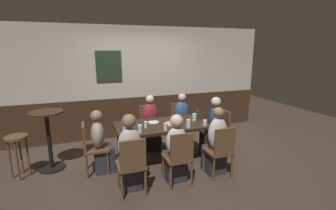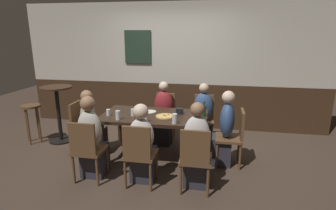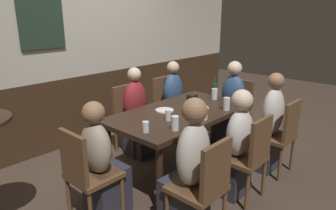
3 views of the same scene
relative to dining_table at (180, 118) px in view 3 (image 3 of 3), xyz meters
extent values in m
plane|color=#423328|center=(0.00, 0.00, -0.66)|extent=(12.00, 12.00, 0.00)
cube|color=#3D2819|center=(0.00, 1.65, -0.18)|extent=(6.40, 0.10, 0.95)
cube|color=beige|center=(0.00, 1.65, 1.12)|extent=(6.40, 0.10, 1.65)
cube|color=#233828|center=(-0.71, 1.58, 1.05)|extent=(0.56, 0.03, 0.68)
cube|color=black|center=(0.00, 0.00, 0.06)|extent=(1.66, 0.91, 0.05)
cylinder|color=black|center=(-0.73, -0.37, -0.31)|extent=(0.07, 0.07, 0.69)
cylinder|color=black|center=(0.73, -0.37, -0.31)|extent=(0.07, 0.07, 0.69)
cylinder|color=black|center=(-0.73, 0.37, -0.31)|extent=(0.07, 0.07, 0.69)
cylinder|color=black|center=(0.73, 0.37, -0.31)|extent=(0.07, 0.07, 0.69)
cube|color=brown|center=(1.17, 0.00, -0.23)|extent=(0.40, 0.40, 0.04)
cube|color=brown|center=(1.35, 0.00, 0.01)|extent=(0.04, 0.36, 0.43)
cylinder|color=brown|center=(1.00, -0.17, -0.45)|extent=(0.04, 0.04, 0.41)
cylinder|color=brown|center=(1.00, 0.17, -0.45)|extent=(0.04, 0.04, 0.41)
cylinder|color=brown|center=(1.34, -0.17, -0.45)|extent=(0.04, 0.04, 0.41)
cylinder|color=brown|center=(1.34, 0.17, -0.45)|extent=(0.04, 0.04, 0.41)
cube|color=brown|center=(-0.73, -0.79, -0.23)|extent=(0.40, 0.40, 0.04)
cube|color=brown|center=(-0.73, -0.97, 0.01)|extent=(0.36, 0.04, 0.43)
cylinder|color=brown|center=(-0.56, -0.62, -0.45)|extent=(0.04, 0.04, 0.41)
cube|color=brown|center=(-1.17, 0.00, -0.23)|extent=(0.40, 0.40, 0.04)
cube|color=brown|center=(-1.35, 0.00, 0.01)|extent=(0.04, 0.36, 0.43)
cylinder|color=brown|center=(-1.00, 0.17, -0.45)|extent=(0.04, 0.04, 0.41)
cylinder|color=brown|center=(-1.00, -0.17, -0.45)|extent=(0.04, 0.04, 0.41)
cylinder|color=brown|center=(-1.34, 0.17, -0.45)|extent=(0.04, 0.04, 0.41)
cube|color=brown|center=(0.00, -0.79, -0.23)|extent=(0.40, 0.40, 0.04)
cube|color=brown|center=(0.00, -0.97, 0.01)|extent=(0.36, 0.04, 0.43)
cylinder|color=brown|center=(-0.17, -0.62, -0.45)|extent=(0.04, 0.04, 0.41)
cylinder|color=brown|center=(0.17, -0.62, -0.45)|extent=(0.04, 0.04, 0.41)
cylinder|color=brown|center=(-0.17, -0.96, -0.45)|extent=(0.04, 0.04, 0.41)
cylinder|color=brown|center=(0.17, -0.96, -0.45)|extent=(0.04, 0.04, 0.41)
cube|color=brown|center=(0.73, -0.79, -0.23)|extent=(0.40, 0.40, 0.04)
cube|color=brown|center=(0.73, -0.97, 0.01)|extent=(0.36, 0.04, 0.43)
cylinder|color=brown|center=(0.56, -0.62, -0.45)|extent=(0.04, 0.04, 0.41)
cylinder|color=brown|center=(0.90, -0.62, -0.45)|extent=(0.04, 0.04, 0.41)
cylinder|color=brown|center=(0.56, -0.96, -0.45)|extent=(0.04, 0.04, 0.41)
cylinder|color=brown|center=(0.90, -0.96, -0.45)|extent=(0.04, 0.04, 0.41)
cube|color=brown|center=(0.00, 0.79, -0.23)|extent=(0.40, 0.40, 0.04)
cube|color=brown|center=(0.00, 0.97, 0.01)|extent=(0.36, 0.04, 0.43)
cylinder|color=brown|center=(0.17, 0.62, -0.45)|extent=(0.04, 0.04, 0.41)
cylinder|color=brown|center=(-0.17, 0.62, -0.45)|extent=(0.04, 0.04, 0.41)
cylinder|color=brown|center=(0.17, 0.96, -0.45)|extent=(0.04, 0.04, 0.41)
cylinder|color=brown|center=(-0.17, 0.96, -0.45)|extent=(0.04, 0.04, 0.41)
cube|color=brown|center=(0.73, 0.79, -0.23)|extent=(0.40, 0.40, 0.04)
cube|color=brown|center=(0.73, 0.97, 0.01)|extent=(0.36, 0.04, 0.43)
cylinder|color=brown|center=(0.90, 0.62, -0.45)|extent=(0.04, 0.04, 0.41)
cylinder|color=brown|center=(0.56, 0.62, -0.45)|extent=(0.04, 0.04, 0.41)
cylinder|color=brown|center=(0.90, 0.96, -0.45)|extent=(0.04, 0.04, 0.41)
cylinder|color=brown|center=(0.56, 0.96, -0.45)|extent=(0.04, 0.04, 0.41)
cube|color=#2D2D38|center=(1.04, 0.00, -0.43)|extent=(0.34, 0.32, 0.45)
ellipsoid|color=#334C7A|center=(1.13, 0.00, 0.06)|extent=(0.22, 0.34, 0.54)
sphere|color=beige|center=(1.13, 0.00, 0.42)|extent=(0.19, 0.19, 0.19)
cube|color=#2D2D38|center=(-0.73, -0.66, -0.43)|extent=(0.32, 0.34, 0.45)
ellipsoid|color=beige|center=(-0.73, -0.75, 0.06)|extent=(0.34, 0.22, 0.54)
sphere|color=#936B4C|center=(-0.73, -0.75, 0.43)|extent=(0.20, 0.20, 0.20)
cube|color=#2D2D38|center=(-1.04, 0.00, -0.43)|extent=(0.34, 0.32, 0.45)
ellipsoid|color=tan|center=(-1.13, 0.00, 0.02)|extent=(0.22, 0.34, 0.46)
sphere|color=#936B4C|center=(-1.13, 0.00, 0.34)|extent=(0.19, 0.19, 0.19)
cube|color=#2D2D38|center=(0.00, -0.66, -0.43)|extent=(0.32, 0.34, 0.45)
ellipsoid|color=silver|center=(0.00, -0.75, 0.03)|extent=(0.34, 0.22, 0.47)
sphere|color=beige|center=(0.00, -0.75, 0.35)|extent=(0.20, 0.20, 0.20)
cube|color=#2D2D38|center=(0.73, -0.66, -0.43)|extent=(0.32, 0.34, 0.45)
ellipsoid|color=silver|center=(0.73, -0.75, 0.07)|extent=(0.34, 0.22, 0.55)
sphere|color=#936B4C|center=(0.73, -0.75, 0.42)|extent=(0.18, 0.18, 0.18)
cube|color=#2D2D38|center=(0.00, 0.66, -0.43)|extent=(0.32, 0.34, 0.45)
ellipsoid|color=maroon|center=(0.00, 0.75, 0.06)|extent=(0.34, 0.22, 0.53)
sphere|color=beige|center=(0.00, 0.75, 0.40)|extent=(0.17, 0.17, 0.17)
cube|color=#2D2D38|center=(0.73, 0.66, -0.43)|extent=(0.32, 0.34, 0.45)
ellipsoid|color=#334C7A|center=(0.73, 0.75, 0.05)|extent=(0.34, 0.22, 0.52)
sphere|color=#DBB293|center=(0.73, 0.75, 0.39)|extent=(0.18, 0.18, 0.18)
cylinder|color=tan|center=(0.19, -0.08, 0.09)|extent=(0.29, 0.29, 0.02)
cylinder|color=#DBB760|center=(0.19, -0.08, 0.10)|extent=(0.26, 0.26, 0.01)
cylinder|color=maroon|center=(0.17, -0.07, 0.11)|extent=(0.03, 0.03, 0.00)
cylinder|color=maroon|center=(0.23, -0.03, 0.11)|extent=(0.03, 0.03, 0.00)
cylinder|color=maroon|center=(0.19, -0.09, 0.11)|extent=(0.03, 0.03, 0.00)
cylinder|color=silver|center=(0.67, 0.00, 0.15)|extent=(0.08, 0.08, 0.14)
cylinder|color=#C6842D|center=(0.67, 0.00, 0.14)|extent=(0.07, 0.07, 0.11)
cylinder|color=silver|center=(0.72, -0.34, 0.13)|extent=(0.07, 0.07, 0.10)
cylinder|color=#C6842D|center=(0.72, -0.34, 0.12)|extent=(0.06, 0.06, 0.08)
cylinder|color=silver|center=(-0.32, -0.11, 0.14)|extent=(0.06, 0.06, 0.11)
cylinder|color=silver|center=(-0.32, -0.11, 0.11)|extent=(0.05, 0.05, 0.05)
cylinder|color=silver|center=(-0.47, -0.34, 0.15)|extent=(0.07, 0.07, 0.14)
cylinder|color=#B26623|center=(-0.47, -0.34, 0.13)|extent=(0.06, 0.06, 0.10)
cylinder|color=silver|center=(0.38, -0.36, 0.15)|extent=(0.07, 0.07, 0.14)
cylinder|color=#B26623|center=(0.38, -0.36, 0.12)|extent=(0.07, 0.07, 0.07)
cylinder|color=silver|center=(-0.70, -0.17, 0.13)|extent=(0.06, 0.06, 0.10)
cylinder|color=#C6842D|center=(-0.70, -0.17, 0.10)|extent=(0.05, 0.05, 0.04)
cylinder|color=silver|center=(-0.04, -0.36, 0.14)|extent=(0.07, 0.07, 0.13)
cylinder|color=#331E14|center=(-0.04, -0.36, 0.11)|extent=(0.06, 0.06, 0.06)
cylinder|color=#194723|center=(0.77, 0.07, 0.17)|extent=(0.06, 0.06, 0.17)
cylinder|color=#194723|center=(0.77, 0.07, 0.29)|extent=(0.03, 0.03, 0.07)
cylinder|color=white|center=(-0.11, 0.14, 0.09)|extent=(0.20, 0.20, 0.01)
cube|color=black|center=(0.38, 0.13, 0.13)|extent=(0.11, 0.09, 0.09)
camera|label=1|loc=(-1.33, -4.05, 1.42)|focal=26.06mm
camera|label=2|loc=(0.96, -4.00, 1.34)|focal=29.07mm
camera|label=3|loc=(-2.53, -2.12, 1.15)|focal=33.25mm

